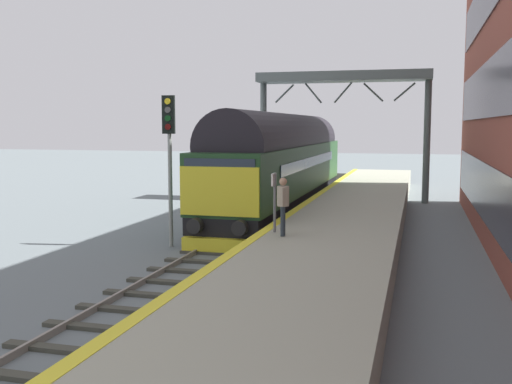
% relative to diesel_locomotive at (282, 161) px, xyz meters
% --- Properties ---
extents(ground_plane, '(140.00, 140.00, 0.00)m').
position_rel_diesel_locomotive_xyz_m(ground_plane, '(-0.00, -5.68, -2.48)').
color(ground_plane, slate).
rests_on(ground_plane, ground).
extents(track_main, '(2.50, 60.00, 0.15)m').
position_rel_diesel_locomotive_xyz_m(track_main, '(-0.00, -5.68, -2.43)').
color(track_main, gray).
rests_on(track_main, ground).
extents(station_platform, '(4.00, 44.00, 1.01)m').
position_rel_diesel_locomotive_xyz_m(station_platform, '(3.60, -5.68, -1.98)').
color(station_platform, '#A5A791').
rests_on(station_platform, ground).
extents(diesel_locomotive, '(2.74, 18.75, 4.68)m').
position_rel_diesel_locomotive_xyz_m(diesel_locomotive, '(0.00, 0.00, 0.00)').
color(diesel_locomotive, black).
rests_on(diesel_locomotive, ground).
extents(signal_post_mid, '(0.44, 0.22, 5.11)m').
position_rel_diesel_locomotive_xyz_m(signal_post_mid, '(-1.97, -8.51, 0.83)').
color(signal_post_mid, gray).
rests_on(signal_post_mid, ground).
extents(platform_number_sign, '(0.10, 0.44, 1.72)m').
position_rel_diesel_locomotive_xyz_m(platform_number_sign, '(2.08, -10.32, -0.32)').
color(platform_number_sign, slate).
rests_on(platform_number_sign, station_platform).
extents(waiting_passenger, '(0.39, 0.50, 1.64)m').
position_rel_diesel_locomotive_xyz_m(waiting_passenger, '(2.45, -10.79, -0.49)').
color(waiting_passenger, '#2B343C').
rests_on(waiting_passenger, station_platform).
extents(overhead_footbridge, '(9.30, 2.00, 6.99)m').
position_rel_diesel_locomotive_xyz_m(overhead_footbridge, '(2.05, 5.75, 3.72)').
color(overhead_footbridge, slate).
rests_on(overhead_footbridge, ground).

